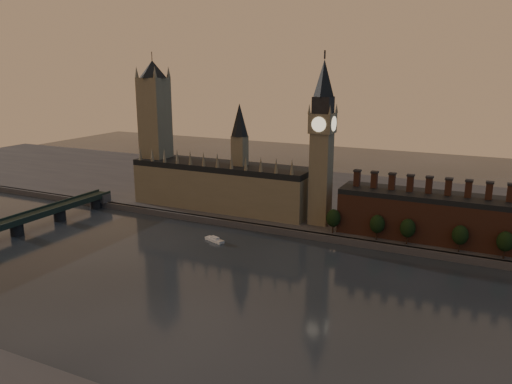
% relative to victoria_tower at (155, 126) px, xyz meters
% --- Properties ---
extents(ground, '(900.00, 900.00, 0.00)m').
position_rel_victoria_tower_xyz_m(ground, '(120.00, -115.00, -59.09)').
color(ground, black).
rests_on(ground, ground).
extents(north_bank, '(900.00, 182.00, 4.00)m').
position_rel_victoria_tower_xyz_m(north_bank, '(120.00, 63.04, -57.09)').
color(north_bank, '#4B4B50').
rests_on(north_bank, ground).
extents(palace_of_westminster, '(130.00, 30.30, 74.00)m').
position_rel_victoria_tower_xyz_m(palace_of_westminster, '(55.59, -0.09, -37.46)').
color(palace_of_westminster, '#796F56').
rests_on(palace_of_westminster, north_bank).
extents(victoria_tower, '(24.00, 24.00, 108.00)m').
position_rel_victoria_tower_xyz_m(victoria_tower, '(0.00, 0.00, 0.00)').
color(victoria_tower, '#796F56').
rests_on(victoria_tower, north_bank).
extents(big_ben, '(15.00, 15.00, 107.00)m').
position_rel_victoria_tower_xyz_m(big_ben, '(130.00, -5.00, -2.26)').
color(big_ben, '#796F56').
rests_on(big_ben, north_bank).
extents(chimney_block, '(110.00, 25.00, 37.00)m').
position_rel_victoria_tower_xyz_m(chimney_block, '(200.00, -5.00, -41.27)').
color(chimney_block, brown).
rests_on(chimney_block, north_bank).
extents(embankment_tree_0, '(8.60, 8.60, 14.88)m').
position_rel_victoria_tower_xyz_m(embankment_tree_0, '(143.70, -20.25, -45.62)').
color(embankment_tree_0, black).
rests_on(embankment_tree_0, north_bank).
extents(embankment_tree_1, '(8.60, 8.60, 14.88)m').
position_rel_victoria_tower_xyz_m(embankment_tree_1, '(170.05, -20.52, -45.62)').
color(embankment_tree_1, black).
rests_on(embankment_tree_1, north_bank).
extents(embankment_tree_2, '(8.60, 8.60, 14.88)m').
position_rel_victoria_tower_xyz_m(embankment_tree_2, '(187.13, -20.64, -45.62)').
color(embankment_tree_2, black).
rests_on(embankment_tree_2, north_bank).
extents(embankment_tree_3, '(8.60, 8.60, 14.88)m').
position_rel_victoria_tower_xyz_m(embankment_tree_3, '(214.59, -20.53, -45.62)').
color(embankment_tree_3, black).
rests_on(embankment_tree_3, north_bank).
extents(embankment_tree_4, '(8.60, 8.60, 14.88)m').
position_rel_victoria_tower_xyz_m(embankment_tree_4, '(236.47, -21.30, -45.62)').
color(embankment_tree_4, black).
rests_on(embankment_tree_4, north_bank).
extents(river_boat, '(14.23, 8.38, 2.74)m').
position_rel_victoria_tower_xyz_m(river_boat, '(81.05, -54.32, -58.04)').
color(river_boat, '#BDBDBD').
rests_on(river_boat, ground).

